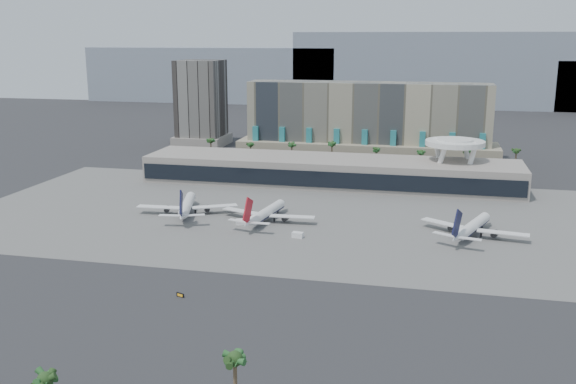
% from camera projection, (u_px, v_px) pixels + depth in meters
% --- Properties ---
extents(ground, '(900.00, 900.00, 0.00)m').
position_uv_depth(ground, '(270.00, 264.00, 190.43)').
color(ground, '#232326').
rests_on(ground, ground).
extents(apron_pad, '(260.00, 130.00, 0.06)m').
position_uv_depth(apron_pad, '(306.00, 215.00, 242.54)').
color(apron_pad, '#5B5B59').
rests_on(apron_pad, ground).
extents(mountain_ridge, '(680.00, 60.00, 70.00)m').
position_uv_depth(mountain_ridge, '(418.00, 75.00, 622.69)').
color(mountain_ridge, gray).
rests_on(mountain_ridge, ground).
extents(hotel, '(140.00, 30.00, 42.00)m').
position_uv_depth(hotel, '(367.00, 129.00, 349.56)').
color(hotel, tan).
rests_on(hotel, ground).
extents(office_tower, '(30.00, 30.00, 52.00)m').
position_uv_depth(office_tower, '(201.00, 108.00, 395.01)').
color(office_tower, black).
rests_on(office_tower, ground).
extents(terminal, '(170.00, 32.50, 14.50)m').
position_uv_depth(terminal, '(330.00, 170.00, 292.97)').
color(terminal, '#9E958B').
rests_on(terminal, ground).
extents(saucer_structure, '(26.00, 26.00, 21.89)m').
position_uv_depth(saucer_structure, '(455.00, 146.00, 284.12)').
color(saucer_structure, white).
rests_on(saucer_structure, ground).
extents(palm_row, '(157.80, 2.80, 13.10)m').
position_uv_depth(palm_row, '(355.00, 149.00, 323.83)').
color(palm_row, brown).
rests_on(palm_row, ground).
extents(airliner_left, '(37.40, 38.79, 13.69)m').
position_uv_depth(airliner_left, '(187.00, 206.00, 243.09)').
color(airliner_left, white).
rests_on(airliner_left, ground).
extents(airliner_centre, '(36.03, 37.35, 12.95)m').
position_uv_depth(airliner_centre, '(266.00, 213.00, 233.88)').
color(airliner_centre, white).
rests_on(airliner_centre, ground).
extents(airliner_right, '(35.48, 36.63, 13.26)m').
position_uv_depth(airliner_right, '(472.00, 227.00, 216.45)').
color(airliner_right, white).
rests_on(airliner_right, ground).
extents(service_vehicle_a, '(4.57, 3.34, 2.02)m').
position_uv_depth(service_vehicle_a, '(242.00, 222.00, 230.54)').
color(service_vehicle_a, white).
rests_on(service_vehicle_a, ground).
extents(service_vehicle_b, '(3.96, 2.61, 1.91)m').
position_uv_depth(service_vehicle_b, '(298.00, 235.00, 215.46)').
color(service_vehicle_b, white).
rests_on(service_vehicle_b, ground).
extents(taxiway_sign, '(2.32, 1.09, 1.07)m').
position_uv_depth(taxiway_sign, '(180.00, 295.00, 166.54)').
color(taxiway_sign, black).
rests_on(taxiway_sign, ground).
extents(near_palm_b, '(6.00, 6.00, 13.20)m').
position_uv_depth(near_palm_b, '(235.00, 366.00, 110.88)').
color(near_palm_b, brown).
rests_on(near_palm_b, ground).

